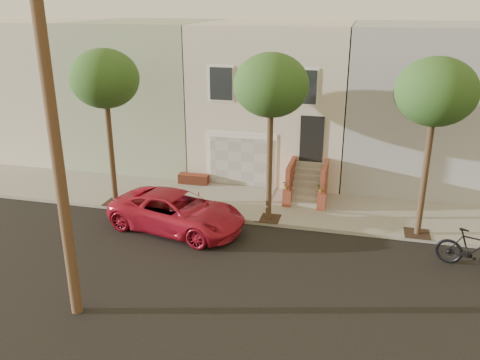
# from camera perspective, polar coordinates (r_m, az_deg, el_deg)

# --- Properties ---
(ground) EXTENTS (90.00, 90.00, 0.00)m
(ground) POSITION_cam_1_polar(r_m,az_deg,el_deg) (16.21, -2.95, -10.07)
(ground) COLOR black
(ground) RESTS_ON ground
(sidewalk) EXTENTS (40.00, 3.70, 0.15)m
(sidewalk) POSITION_cam_1_polar(r_m,az_deg,el_deg) (20.82, 1.34, -2.75)
(sidewalk) COLOR gray
(sidewalk) RESTS_ON ground
(house_row) EXTENTS (33.10, 11.70, 7.00)m
(house_row) POSITION_cam_1_polar(r_m,az_deg,el_deg) (25.34, 4.39, 9.74)
(house_row) COLOR beige
(house_row) RESTS_ON sidewalk
(tree_left) EXTENTS (2.70, 2.57, 6.30)m
(tree_left) POSITION_cam_1_polar(r_m,az_deg,el_deg) (20.05, -15.34, 11.08)
(tree_left) COLOR #2D2116
(tree_left) RESTS_ON sidewalk
(tree_mid) EXTENTS (2.70, 2.57, 6.30)m
(tree_mid) POSITION_cam_1_polar(r_m,az_deg,el_deg) (17.82, 3.60, 10.71)
(tree_mid) COLOR #2D2116
(tree_mid) RESTS_ON sidewalk
(tree_right) EXTENTS (2.70, 2.57, 6.30)m
(tree_right) POSITION_cam_1_polar(r_m,az_deg,el_deg) (17.68, 21.64, 9.29)
(tree_right) COLOR #2D2116
(tree_right) RESTS_ON sidewalk
(pickup_truck) EXTENTS (5.53, 3.37, 1.43)m
(pickup_truck) POSITION_cam_1_polar(r_m,az_deg,el_deg) (18.60, -7.24, -3.63)
(pickup_truck) COLOR #B0172D
(pickup_truck) RESTS_ON ground
(motorcycle) EXTENTS (2.30, 1.33, 1.33)m
(motorcycle) POSITION_cam_1_polar(r_m,az_deg,el_deg) (17.45, 25.20, -7.33)
(motorcycle) COLOR black
(motorcycle) RESTS_ON ground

